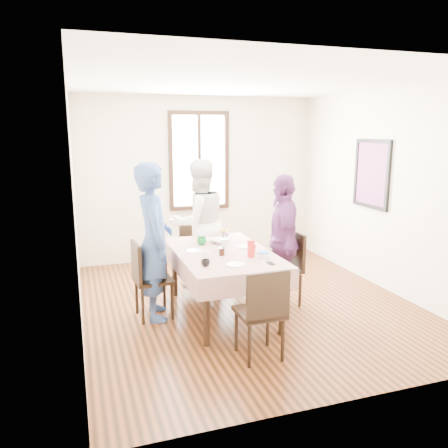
{
  "coord_description": "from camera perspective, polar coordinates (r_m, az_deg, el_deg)",
  "views": [
    {
      "loc": [
        -1.98,
        -5.05,
        2.16
      ],
      "look_at": [
        -0.39,
        -0.26,
        1.1
      ],
      "focal_mm": 36.18,
      "sensor_mm": 36.0,
      "label": 1
    }
  ],
  "objects": [
    {
      "name": "butter_tub",
      "position": [
        5.01,
        5.03,
        -4.01
      ],
      "size": [
        0.12,
        0.12,
        0.06
      ],
      "primitive_type": "cylinder",
      "color": "white",
      "rests_on": "tablecloth"
    },
    {
      "name": "chair_near",
      "position": [
        4.39,
        4.49,
        -11.02
      ],
      "size": [
        0.43,
        0.43,
        0.91
      ],
      "primitive_type": "cube",
      "rotation": [
        0.0,
        0.0,
        0.01
      ],
      "color": "black",
      "rests_on": "ground"
    },
    {
      "name": "window_frame",
      "position": [
        7.56,
        -3.16,
        7.96
      ],
      "size": [
        1.02,
        0.06,
        1.62
      ],
      "primitive_type": "cube",
      "color": "black",
      "rests_on": "back_wall"
    },
    {
      "name": "tablecloth",
      "position": [
        5.28,
        -0.17,
        -3.55
      ],
      "size": [
        1.08,
        1.75,
        0.01
      ],
      "primitive_type": "cube",
      "color": "#520907",
      "rests_on": "dining_table"
    },
    {
      "name": "chair_left",
      "position": [
        5.33,
        -8.92,
        -6.93
      ],
      "size": [
        0.45,
        0.45,
        0.91
      ],
      "primitive_type": "cube",
      "rotation": [
        0.0,
        0.0,
        -1.5
      ],
      "color": "black",
      "rests_on": "ground"
    },
    {
      "name": "chair_right",
      "position": [
        5.7,
        7.34,
        -5.64
      ],
      "size": [
        0.43,
        0.43,
        0.91
      ],
      "primitive_type": "cube",
      "rotation": [
        0.0,
        0.0,
        1.59
      ],
      "color": "black",
      "rests_on": "ground"
    },
    {
      "name": "serving_bowl",
      "position": [
        5.66,
        -0.58,
        -2.15
      ],
      "size": [
        0.28,
        0.28,
        0.06
      ],
      "primitive_type": "imported",
      "rotation": [
        0.0,
        0.0,
        0.29
      ],
      "color": "white",
      "rests_on": "tablecloth"
    },
    {
      "name": "plate_left",
      "position": [
        5.3,
        -3.72,
        -3.39
      ],
      "size": [
        0.2,
        0.2,
        0.01
      ],
      "primitive_type": "cylinder",
      "color": "white",
      "rests_on": "tablecloth"
    },
    {
      "name": "window_pane",
      "position": [
        7.57,
        -3.18,
        7.96
      ],
      "size": [
        0.9,
        0.02,
        1.5
      ],
      "primitive_type": "cube",
      "color": "white",
      "rests_on": "back_wall"
    },
    {
      "name": "flower_vase",
      "position": [
        5.29,
        0.02,
        -2.64
      ],
      "size": [
        0.07,
        0.07,
        0.15
      ],
      "primitive_type": "cylinder",
      "color": "silver",
      "rests_on": "tablecloth"
    },
    {
      "name": "person_far",
      "position": [
        6.28,
        -3.31,
        0.13
      ],
      "size": [
        0.99,
        0.84,
        1.77
      ],
      "primitive_type": "imported",
      "rotation": [
        0.0,
        0.0,
        3.36
      ],
      "color": "silver",
      "rests_on": "ground"
    },
    {
      "name": "back_wall",
      "position": [
        7.61,
        -3.18,
        5.71
      ],
      "size": [
        4.0,
        0.0,
        4.0
      ],
      "primitive_type": "plane",
      "rotation": [
        1.57,
        0.0,
        0.0
      ],
      "color": "beige",
      "rests_on": "ground"
    },
    {
      "name": "ground",
      "position": [
        5.84,
        2.89,
        -9.87
      ],
      "size": [
        4.5,
        4.5,
        0.0
      ],
      "primitive_type": "plane",
      "color": "black",
      "rests_on": "ground"
    },
    {
      "name": "person_left",
      "position": [
        5.21,
        -8.85,
        -2.22
      ],
      "size": [
        0.47,
        0.68,
        1.81
      ],
      "primitive_type": "imported",
      "rotation": [
        0.0,
        0.0,
        1.51
      ],
      "color": "#324A82",
      "rests_on": "ground"
    },
    {
      "name": "mug_flag",
      "position": [
        5.26,
        3.63,
        -3.11
      ],
      "size": [
        0.1,
        0.1,
        0.08
      ],
      "primitive_type": "imported",
      "rotation": [
        0.0,
        0.0,
        0.21
      ],
      "color": "red",
      "rests_on": "tablecloth"
    },
    {
      "name": "plate_far",
      "position": [
        5.85,
        -1.92,
        -1.91
      ],
      "size": [
        0.2,
        0.2,
        0.01
      ],
      "primitive_type": "cylinder",
      "color": "white",
      "rests_on": "tablecloth"
    },
    {
      "name": "dining_table",
      "position": [
        5.4,
        -0.17,
        -7.45
      ],
      "size": [
        0.96,
        1.63,
        0.75
      ],
      "primitive_type": "cube",
      "color": "black",
      "rests_on": "ground"
    },
    {
      "name": "chair_far",
      "position": [
        6.4,
        -3.31,
        -3.62
      ],
      "size": [
        0.45,
        0.45,
        0.91
      ],
      "primitive_type": "cube",
      "rotation": [
        0.0,
        0.0,
        3.21
      ],
      "color": "black",
      "rests_on": "ground"
    },
    {
      "name": "butter_lid",
      "position": [
        5.0,
        5.04,
        -3.6
      ],
      "size": [
        0.12,
        0.12,
        0.01
      ],
      "primitive_type": "cylinder",
      "color": "blue",
      "rests_on": "butter_tub"
    },
    {
      "name": "right_wall",
      "position": [
        6.48,
        19.78,
        3.98
      ],
      "size": [
        0.0,
        4.5,
        4.5
      ],
      "primitive_type": "plane",
      "rotation": [
        1.57,
        0.0,
        -1.57
      ],
      "color": "beige",
      "rests_on": "ground"
    },
    {
      "name": "flower_bunch",
      "position": [
        5.26,
        0.02,
        -1.35
      ],
      "size": [
        0.09,
        0.09,
        0.1
      ],
      "primitive_type": null,
      "color": "yellow",
      "rests_on": "flower_vase"
    },
    {
      "name": "drinking_glass",
      "position": [
        4.93,
        -2.19,
        -4.01
      ],
      "size": [
        0.07,
        0.07,
        0.1
      ],
      "primitive_type": "cylinder",
      "color": "silver",
      "rests_on": "tablecloth"
    },
    {
      "name": "plate_near",
      "position": [
        4.76,
        1.51,
        -5.15
      ],
      "size": [
        0.2,
        0.2,
        0.01
      ],
      "primitive_type": "cylinder",
      "color": "white",
      "rests_on": "tablecloth"
    },
    {
      "name": "smartphone",
      "position": [
        4.83,
        5.9,
        -4.97
      ],
      "size": [
        0.06,
        0.12,
        0.01
      ],
      "primitive_type": "cube",
      "color": "black",
      "rests_on": "tablecloth"
    },
    {
      "name": "plate_right",
      "position": [
        5.49,
        2.52,
        -2.85
      ],
      "size": [
        0.2,
        0.2,
        0.01
      ],
      "primitive_type": "cylinder",
      "color": "white",
      "rests_on": "tablecloth"
    },
    {
      "name": "mug_black",
      "position": [
        4.72,
        -2.35,
        -4.92
      ],
      "size": [
        0.1,
        0.1,
        0.07
      ],
      "primitive_type": "imported",
      "rotation": [
        0.0,
        0.0,
        0.16
      ],
      "color": "black",
      "rests_on": "tablecloth"
    },
    {
      "name": "art_poster",
      "position": [
        6.69,
        18.18,
        6.03
      ],
      "size": [
        0.04,
        0.76,
        0.96
      ],
      "primitive_type": "cube",
      "color": "red",
      "rests_on": "right_wall"
    },
    {
      "name": "person_right",
      "position": [
        5.6,
        7.24,
        -2.09
      ],
      "size": [
        0.67,
        1.04,
        1.64
      ],
      "primitive_type": "imported",
      "rotation": [
        0.0,
        0.0,
        -1.88
      ],
      "color": "#663068",
      "rests_on": "ground"
    },
    {
      "name": "mug_green",
      "position": [
        5.59,
        -2.83,
        -2.15
      ],
      "size": [
        0.15,
        0.15,
        0.09
      ],
      "primitive_type": "imported",
      "rotation": [
        0.0,
        0.0,
        -0.28
      ],
      "color": "#0C7226",
      "rests_on": "tablecloth"
    },
    {
      "name": "jam_jar",
      "position": [
        5.11,
        -0.3,
        -3.51
      ],
      "size": [
        0.06,
        0.06,
        0.09
      ],
      "primitive_type": "cylinder",
      "color": "black",
      "rests_on": "tablecloth"
    },
    {
      "name": "juice_carton",
      "position": [
        5.03,
        3.42,
        -3.15
      ],
      "size": [
        0.06,
        0.06,
        0.19
      ],
      "primitive_type": "cube",
      "color": "red",
      "rests_on": "tablecloth"
    }
  ]
}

